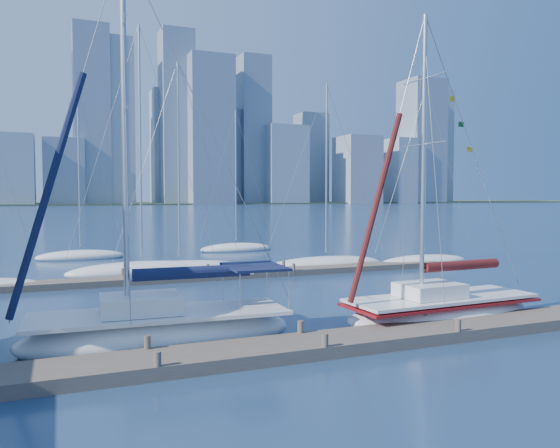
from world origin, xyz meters
name	(u,v)px	position (x,y,z in m)	size (l,w,h in m)	color
ground	(312,352)	(0.00, 0.00, 0.00)	(700.00, 700.00, 0.00)	#162F49
near_dock	(312,346)	(0.00, 0.00, 0.20)	(26.00, 2.00, 0.40)	#4F453A
far_dock	(227,275)	(2.00, 16.00, 0.18)	(30.00, 1.80, 0.36)	#4F453A
far_shore	(72,204)	(0.00, 320.00, 0.00)	(800.00, 100.00, 1.50)	#38472D
sailboat_navy	(160,314)	(-4.29, 2.78, 1.00)	(9.25, 3.39, 13.58)	white
sailboat_maroon	(441,297)	(6.54, 1.92, 0.94)	(8.51, 3.11, 12.36)	white
bg_boat_1	(142,270)	(-2.60, 19.22, 0.30)	(9.47, 4.81, 15.79)	white
bg_boat_2	(180,268)	(-0.20, 19.37, 0.27)	(8.75, 3.48, 13.79)	white
bg_boat_4	(326,264)	(9.60, 17.88, 0.26)	(8.80, 3.20, 12.86)	white
bg_boat_5	(424,261)	(16.97, 16.80, 0.25)	(7.53, 4.14, 13.10)	white
bg_boat_6	(81,256)	(-5.83, 29.64, 0.27)	(6.71, 2.59, 13.25)	white
bg_boat_7	(236,248)	(7.28, 30.93, 0.27)	(6.83, 4.67, 12.80)	white
skyline	(112,139)	(20.27, 290.70, 35.40)	(502.34, 51.31, 106.45)	gray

